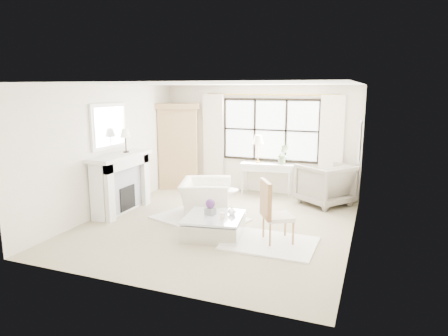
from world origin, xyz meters
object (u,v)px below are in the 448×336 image
Objects in this scene: armoire at (179,145)px; console_table at (267,179)px; coffee_table at (214,226)px; club_armchair at (206,198)px.

armoire reaches higher than console_table.
armoire is 1.66× the size of console_table.
armoire is 3.92m from coffee_table.
club_armchair is at bearing -70.03° from armoire.
coffee_table is at bearing -167.07° from club_armchair.
armoire is at bearing 174.77° from console_table.
armoire is 1.95× the size of coffee_table.
club_armchair is (-0.76, -2.10, -0.03)m from console_table.
armoire is 2.51m from console_table.
console_table is 1.17× the size of coffee_table.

